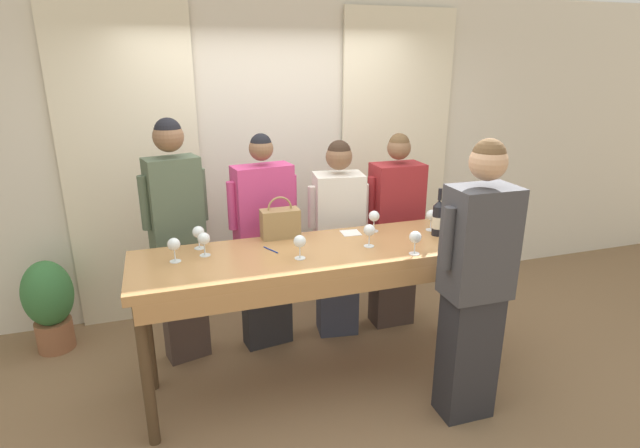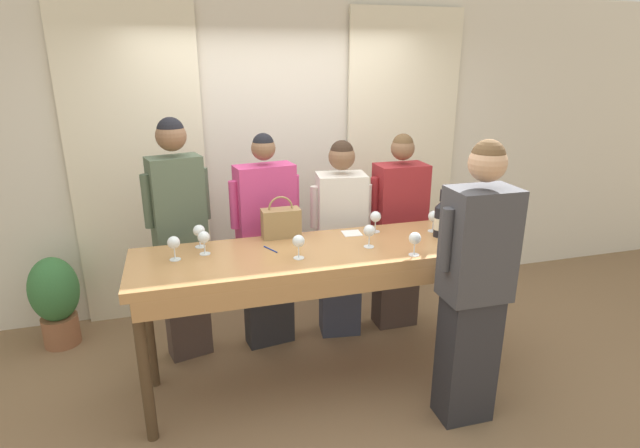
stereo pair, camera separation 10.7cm
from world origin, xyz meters
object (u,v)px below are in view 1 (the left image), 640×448
Objects in this scene: wine_glass_center_left at (369,231)px; wine_glass_back_mid at (415,238)px; tasting_bar at (324,264)px; wine_bottle at (438,218)px; wine_glass_back_right at (374,217)px; wine_glass_center_mid at (198,233)px; host_pouring at (475,283)px; wine_glass_front_right at (431,216)px; guest_pink_top at (265,243)px; handbag at (280,223)px; guest_striped_shirt at (395,232)px; wine_glass_center_right at (174,245)px; wine_glass_front_left at (470,232)px; potted_plant at (49,302)px; guest_olive_jacket at (178,239)px; wine_glass_front_mid at (204,239)px; wine_glass_near_host at (300,242)px; wine_glass_back_left at (442,212)px; guest_cream_sweater at (338,239)px.

wine_glass_center_left and wine_glass_back_mid have the same top height.
tasting_bar is 0.38m from wine_glass_center_left.
wine_bottle is 2.21× the size of wine_glass_back_right.
wine_glass_center_mid is 0.09× the size of host_pouring.
wine_glass_front_right is at bearing -14.73° from wine_glass_back_right.
guest_pink_top is (-0.81, 0.91, -0.26)m from wine_glass_back_mid.
handbag is 1.16m from guest_striped_shirt.
host_pouring is at bearing -50.04° from wine_glass_center_left.
wine_glass_center_right is 1.87m from host_pouring.
wine_glass_back_right is at bearing 151.30° from wine_bottle.
tasting_bar is at bearing 163.96° from wine_glass_front_left.
guest_pink_top is at bearing 112.70° from tasting_bar.
wine_glass_center_left is 2.61m from potted_plant.
wine_glass_front_left is at bearing -27.21° from handbag.
wine_glass_front_right is 1.00× the size of wine_glass_center_right.
tasting_bar is 0.63m from wine_glass_back_mid.
wine_glass_front_mid is at bearing -73.94° from guest_olive_jacket.
guest_striped_shirt is (-0.03, 0.52, -0.29)m from wine_glass_front_right.
wine_glass_near_host is (-0.50, -0.06, 0.00)m from wine_glass_center_left.
wine_glass_back_mid is 1.00× the size of wine_glass_near_host.
guest_striped_shirt reaches higher than wine_glass_center_left.
wine_glass_back_mid is 1.72m from guest_olive_jacket.
wine_glass_center_mid is 0.09× the size of guest_striped_shirt.
wine_glass_front_mid is 1.72m from host_pouring.
wine_glass_center_right is 0.09× the size of host_pouring.
wine_glass_back_right is 0.74m from wine_glass_near_host.
wine_bottle is at bearing -4.13° from wine_glass_front_mid.
wine_bottle is 3.08m from potted_plant.
guest_striped_shirt reaches higher than wine_bottle.
wine_bottle reaches higher than potted_plant.
wine_glass_front_right and wine_glass_center_right have the same top height.
wine_bottle reaches higher than wine_glass_front_right.
wine_glass_back_right and wine_glass_near_host have the same top height.
handbag reaches higher than wine_glass_front_mid.
wine_glass_back_left is 1.98m from guest_olive_jacket.
host_pouring is (-0.22, -0.77, -0.21)m from wine_glass_back_left.
wine_bottle is 0.66m from host_pouring.
guest_pink_top reaches higher than wine_glass_center_left.
wine_glass_front_mid is at bearing 169.83° from tasting_bar.
wine_glass_back_mid is at bearing -82.18° from wine_glass_back_right.
guest_pink_top reaches higher than wine_glass_back_mid.
guest_pink_top reaches higher than guest_cream_sweater.
wine_glass_back_left is (1.00, 0.18, 0.22)m from tasting_bar.
wine_bottle reaches higher than tasting_bar.
tasting_bar is 1.38× the size of host_pouring.
guest_striped_shirt is at bearing -0.00° from guest_cream_sweater.
wine_glass_back_mid is at bearing 125.53° from host_pouring.
guest_striped_shirt reaches higher than wine_glass_front_right.
guest_cream_sweater is (0.53, 0.75, -0.30)m from wine_glass_near_host.
wine_glass_front_right is (0.01, 0.11, -0.01)m from wine_bottle.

